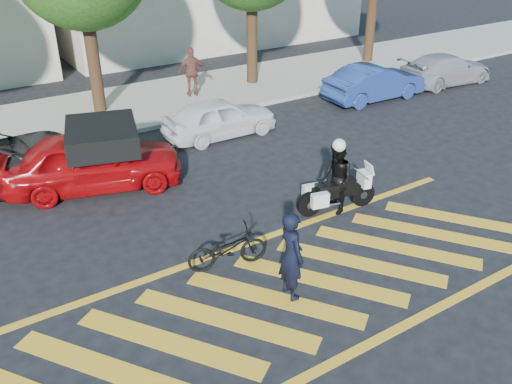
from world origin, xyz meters
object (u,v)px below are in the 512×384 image
police_motorcycle (336,193)px  parked_far_right (446,69)px  parked_right (375,83)px  red_convertible (93,161)px  officer_bike (291,256)px  parked_mid_right (220,118)px  officer_moto (337,179)px  bicycle (227,248)px

police_motorcycle → parked_far_right: bearing=40.1°
parked_right → red_convertible: bearing=98.7°
officer_bike → parked_mid_right: 8.37m
officer_bike → police_motorcycle: officer_bike is taller
officer_bike → parked_far_right: bearing=-54.7°
police_motorcycle → officer_moto: size_ratio=1.18×
bicycle → parked_right: (10.27, 6.46, 0.23)m
officer_bike → red_convertible: officer_bike is taller
parked_far_right → bicycle: bearing=117.0°
red_convertible → parked_mid_right: bearing=-56.9°
parked_right → parked_far_right: bearing=-89.4°
parked_mid_right → parked_right: 6.85m
bicycle → officer_moto: officer_moto is taller
bicycle → parked_far_right: bearing=-52.4°
police_motorcycle → parked_right: bearing=52.5°
red_convertible → parked_right: size_ratio=1.11×
bicycle → parked_right: size_ratio=0.41×
parked_mid_right → police_motorcycle: bearing=-179.5°
police_motorcycle → officer_moto: officer_moto is taller
officer_bike → officer_moto: officer_bike is taller
police_motorcycle → parked_right: parked_right is taller
parked_far_right → parked_right: bearing=91.9°
police_motorcycle → parked_far_right: size_ratio=0.48×
officer_bike → red_convertible: bearing=20.3°
officer_bike → bicycle: size_ratio=1.08×
officer_bike → parked_right: bearing=-45.4°
officer_moto → police_motorcycle: bearing=127.4°
bicycle → officer_moto: 3.47m
parked_far_right → officer_moto: bearing=120.9°
officer_bike → police_motorcycle: bearing=-48.7°
police_motorcycle → red_convertible: (-4.58, 4.42, 0.28)m
red_convertible → parked_mid_right: (4.59, 1.37, -0.14)m
parked_right → bicycle: bearing=123.7°
officer_moto → parked_right: size_ratio=0.43×
officer_bike → red_convertible: (-1.72, 6.49, -0.14)m
bicycle → parked_mid_right: bearing=-14.8°
officer_bike → officer_moto: (2.84, 2.06, -0.03)m
police_motorcycle → parked_mid_right: size_ratio=0.56×
bicycle → police_motorcycle: police_motorcycle is taller
bicycle → red_convertible: red_convertible is taller
bicycle → parked_far_right: 15.63m
officer_bike → parked_far_right: size_ratio=0.42×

